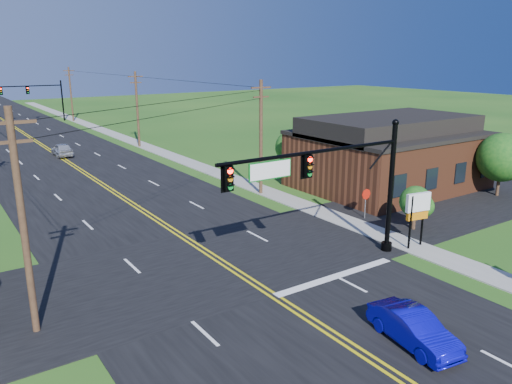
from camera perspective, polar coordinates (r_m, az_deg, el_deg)
ground at (r=18.97m, az=15.05°, el=-19.68°), size 260.00×260.00×0.00m
road_main at (r=61.94m, az=-22.31°, el=4.18°), size 16.00×220.00×0.04m
road_cross at (r=27.16m, az=-4.49°, el=-7.95°), size 70.00×10.00×0.04m
sidewalk at (r=55.75m, az=-9.47°, el=4.02°), size 2.00×160.00×0.08m
signal_mast_main at (r=25.02m, az=8.58°, el=1.32°), size 11.30×0.60×7.48m
signal_mast_far at (r=91.52m, az=-24.00°, el=10.11°), size 10.98×0.60×7.48m
brick_building at (r=43.36m, az=14.82°, el=3.65°), size 14.20×11.20×4.70m
utility_pole_left_a at (r=20.84m, az=-25.14°, el=-2.92°), size 1.80×0.28×9.00m
utility_pole_right_a at (r=39.13m, az=0.56°, el=6.46°), size 1.80×0.28×9.00m
utility_pole_right_b at (r=62.12m, az=-13.42°, el=9.32°), size 1.80×0.28×9.00m
utility_pole_right_c at (r=90.69m, az=-20.40°, el=10.54°), size 1.80×0.28×9.00m
tree_right_front at (r=43.32m, az=26.27°, el=3.56°), size 3.80×3.80×5.00m
tree_right_back at (r=46.29m, az=4.06°, el=5.13°), size 3.00×3.00×4.10m
shrub_corner at (r=32.97m, az=17.76°, el=-1.07°), size 2.00×2.00×2.86m
blue_car at (r=20.59m, az=17.55°, el=-14.71°), size 1.99×4.18×1.32m
distant_car at (r=59.24m, az=-21.29°, el=4.52°), size 1.75×4.28×1.45m
stop_sign at (r=34.43m, az=12.46°, el=-0.59°), size 0.75×0.10×2.10m
pylon_sign at (r=29.68m, az=18.00°, el=-1.77°), size 1.61×0.50×3.28m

